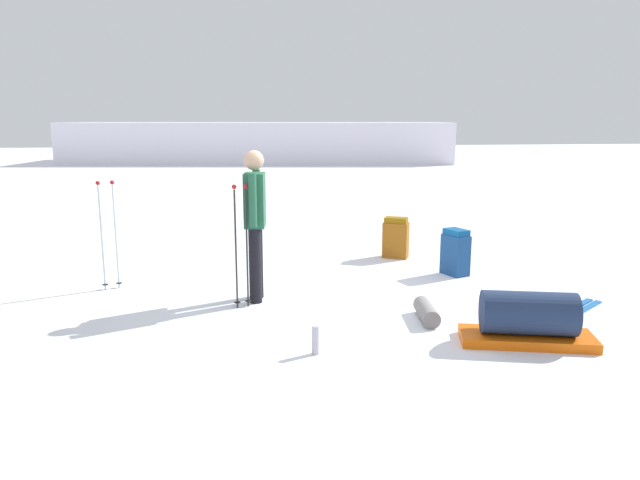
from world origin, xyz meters
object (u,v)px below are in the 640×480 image
object	(u,v)px
skier_standing	(255,217)
thermos_bottle	(315,340)
backpack_bright	(396,238)
sleeping_mat_rolled	(427,312)
ski_poles_planted_near	(108,230)
gear_sled	(528,320)
ski_poles_planted_far	(241,240)
ski_pair_near	(561,318)
backpack_large_dark	(455,253)

from	to	relation	value
skier_standing	thermos_bottle	distance (m)	1.94
backpack_bright	sleeping_mat_rolled	xyz separation A→B (m)	(-0.45, -2.82, -0.21)
skier_standing	sleeping_mat_rolled	world-z (taller)	skier_standing
ski_poles_planted_near	gear_sled	size ratio (longest dim) A/B	1.03
gear_sled	ski_poles_planted_near	bearing A→B (deg)	149.45
ski_poles_planted_near	thermos_bottle	xyz separation A→B (m)	(2.17, -2.42, -0.60)
skier_standing	ski_poles_planted_near	distance (m)	1.88
backpack_bright	ski_poles_planted_far	world-z (taller)	ski_poles_planted_far
ski_poles_planted_near	ski_pair_near	bearing A→B (deg)	-21.13
gear_sled	thermos_bottle	world-z (taller)	gear_sled
backpack_bright	ski_poles_planted_far	xyz separation A→B (m)	(-2.31, -2.09, 0.45)
gear_sled	skier_standing	bearing A→B (deg)	144.36
ski_poles_planted_near	ski_poles_planted_far	xyz separation A→B (m)	(1.56, -0.96, 0.02)
ski_poles_planted_near	sleeping_mat_rolled	bearing A→B (deg)	-26.24
sleeping_mat_rolled	ski_poles_planted_far	bearing A→B (deg)	158.75
ski_poles_planted_far	ski_poles_planted_near	bearing A→B (deg)	148.34
skier_standing	ski_poles_planted_near	world-z (taller)	skier_standing
ski_poles_planted_far	sleeping_mat_rolled	distance (m)	2.10
ski_poles_planted_far	sleeping_mat_rolled	size ratio (longest dim) A/B	2.46
backpack_large_dark	thermos_bottle	world-z (taller)	backpack_large_dark
ski_pair_near	backpack_bright	bearing A→B (deg)	107.59
sleeping_mat_rolled	thermos_bottle	world-z (taller)	thermos_bottle
ski_pair_near	ski_poles_planted_far	xyz separation A→B (m)	(-3.25, 0.90, 0.74)
backpack_large_dark	ski_poles_planted_near	world-z (taller)	ski_poles_planted_near
backpack_bright	ski_poles_planted_far	size ratio (longest dim) A/B	0.45
sleeping_mat_rolled	ski_pair_near	bearing A→B (deg)	-7.13
gear_sled	ski_pair_near	bearing A→B (deg)	40.40
gear_sled	thermos_bottle	size ratio (longest dim) A/B	4.92
ski_poles_planted_far	thermos_bottle	xyz separation A→B (m)	(0.61, -1.45, -0.62)
ski_pair_near	thermos_bottle	bearing A→B (deg)	-168.13
skier_standing	backpack_large_dark	xyz separation A→B (m)	(2.65, 0.76, -0.65)
backpack_large_dark	ski_poles_planted_far	world-z (taller)	ski_poles_planted_far
ski_poles_planted_far	ski_pair_near	bearing A→B (deg)	-15.42
gear_sled	sleeping_mat_rolled	distance (m)	1.05
ski_pair_near	ski_poles_planted_far	size ratio (longest dim) A/B	1.11
ski_poles_planted_near	thermos_bottle	world-z (taller)	ski_poles_planted_near
ski_poles_planted_far	sleeping_mat_rolled	world-z (taller)	ski_poles_planted_far
skier_standing	ski_poles_planted_far	xyz separation A→B (m)	(-0.16, -0.25, -0.20)
thermos_bottle	ski_poles_planted_near	bearing A→B (deg)	131.90
backpack_large_dark	thermos_bottle	xyz separation A→B (m)	(-2.21, -2.46, -0.17)
skier_standing	sleeping_mat_rolled	size ratio (longest dim) A/B	3.09
ski_pair_near	gear_sled	size ratio (longest dim) A/B	1.18
ski_pair_near	sleeping_mat_rolled	world-z (taller)	sleeping_mat_rolled
thermos_bottle	ski_pair_near	bearing A→B (deg)	11.87
skier_standing	ski_poles_planted_far	size ratio (longest dim) A/B	1.25
skier_standing	backpack_bright	xyz separation A→B (m)	(2.14, 1.84, -0.66)
sleeping_mat_rolled	thermos_bottle	xyz separation A→B (m)	(-1.25, -0.73, 0.04)
ski_poles_planted_far	backpack_large_dark	bearing A→B (deg)	19.63
ski_pair_near	ski_poles_planted_near	world-z (taller)	ski_poles_planted_near
backpack_large_dark	ski_poles_planted_near	size ratio (longest dim) A/B	0.46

